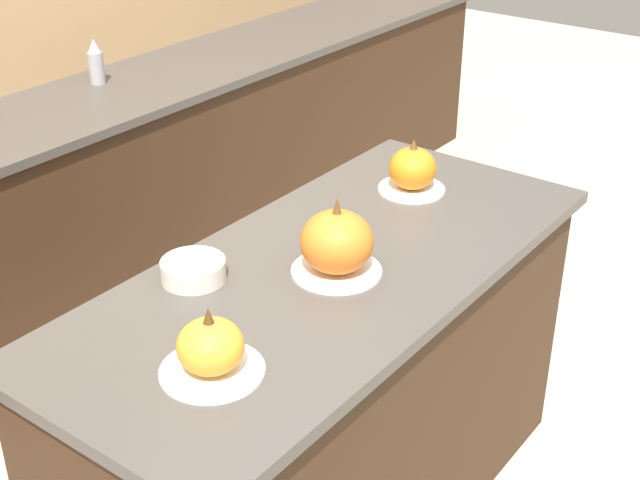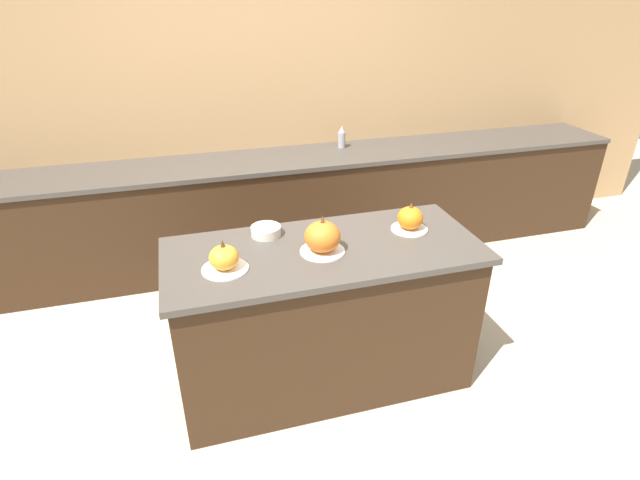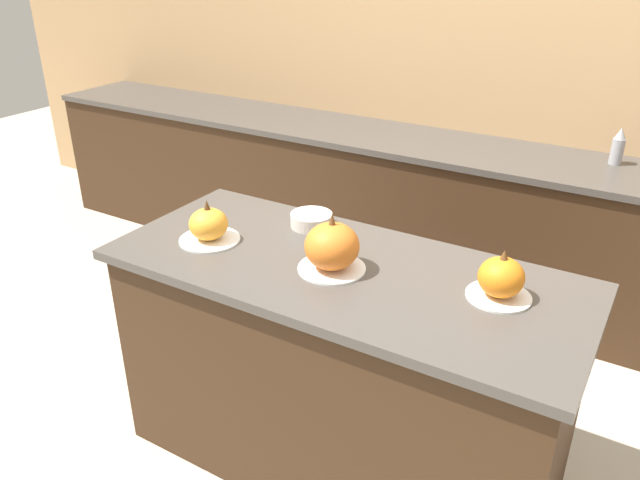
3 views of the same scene
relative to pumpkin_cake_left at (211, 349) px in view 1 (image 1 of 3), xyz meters
The scene contains 7 objects.
kitchen_island 0.73m from the pumpkin_cake_left, ahead, with size 1.67×0.72×0.88m.
back_counter 1.76m from the pumpkin_cake_left, 71.84° to the left, with size 6.00×0.60×0.88m.
pumpkin_cake_left is the anchor object (origin of this frame).
pumpkin_cake_center 0.51m from the pumpkin_cake_left, ahead, with size 0.23×0.23×0.21m.
pumpkin_cake_right 1.06m from the pumpkin_cake_left, ahead, with size 0.20×0.20×0.17m.
bottle_tall 2.08m from the pumpkin_cake_left, 56.02° to the left, with size 0.06×0.06×0.18m.
mixing_bowl 0.40m from the pumpkin_cake_left, 49.71° to the left, with size 0.16×0.16×0.05m.
Camera 1 is at (-1.62, -1.19, 2.02)m, focal length 50.00 mm.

